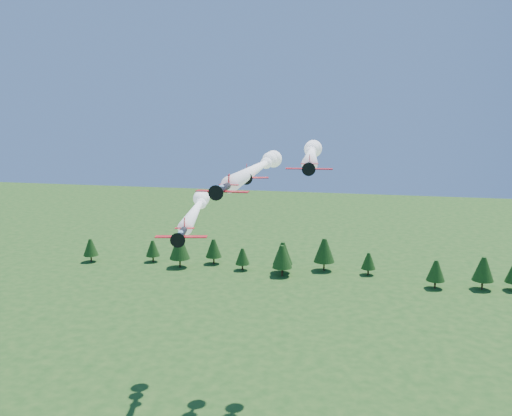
% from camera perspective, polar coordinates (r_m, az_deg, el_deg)
% --- Properties ---
extents(plane_lead, '(7.55, 49.93, 3.70)m').
position_cam_1_polar(plane_lead, '(107.33, 0.26, 4.11)').
color(plane_lead, black).
rests_on(plane_lead, ground).
extents(plane_left, '(13.74, 42.07, 3.70)m').
position_cam_1_polar(plane_left, '(116.40, -5.93, 0.03)').
color(plane_left, black).
rests_on(plane_left, ground).
extents(plane_right, '(9.16, 41.52, 3.70)m').
position_cam_1_polar(plane_right, '(110.50, 5.58, 5.49)').
color(plane_right, black).
rests_on(plane_right, ground).
extents(plane_slot, '(7.70, 8.46, 2.69)m').
position_cam_1_polar(plane_slot, '(98.48, -0.96, 3.26)').
color(plane_slot, black).
rests_on(plane_slot, ground).
extents(treeline, '(179.38, 19.44, 12.00)m').
position_cam_1_polar(treeline, '(203.60, 7.45, -4.99)').
color(treeline, '#382314').
rests_on(treeline, ground).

